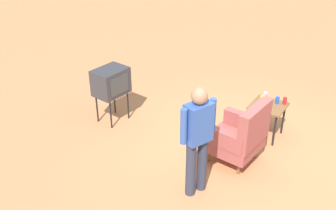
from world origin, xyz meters
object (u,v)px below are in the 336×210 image
object	(u,v)px
soda_can_red	(285,101)
person_standing	(198,136)
armchair	(240,135)
side_table	(268,110)
tv_on_stand	(111,82)
soda_can_blue	(277,100)
flower_vase	(263,101)
bottle_short_clear	(265,98)

from	to	relation	value
soda_can_red	person_standing	bearing A→B (deg)	-14.19
armchair	side_table	xyz separation A→B (m)	(-0.96, 0.10, 0.02)
soda_can_red	tv_on_stand	bearing A→B (deg)	-66.80
armchair	side_table	world-z (taller)	armchair
armchair	soda_can_blue	bearing A→B (deg)	169.87
armchair	soda_can_red	bearing A→B (deg)	164.70
soda_can_blue	soda_can_red	size ratio (longest dim) A/B	1.00
armchair	flower_vase	bearing A→B (deg)	175.82
armchair	soda_can_blue	world-z (taller)	armchair
flower_vase	side_table	bearing A→B (deg)	168.52
soda_can_blue	flower_vase	world-z (taller)	flower_vase
tv_on_stand	soda_can_red	bearing A→B (deg)	113.20
side_table	soda_can_red	world-z (taller)	soda_can_red
tv_on_stand	bottle_short_clear	distance (m)	2.70
person_standing	soda_can_blue	world-z (taller)	person_standing
tv_on_stand	soda_can_blue	distance (m)	2.91
tv_on_stand	bottle_short_clear	xyz separation A→B (m)	(-1.05, 2.48, -0.08)
soda_can_blue	flower_vase	bearing A→B (deg)	-23.02
armchair	flower_vase	size ratio (longest dim) A/B	4.00
armchair	side_table	bearing A→B (deg)	174.31
person_standing	soda_can_blue	xyz separation A→B (m)	(-2.05, 0.42, -0.27)
armchair	flower_vase	xyz separation A→B (m)	(-0.76, 0.06, 0.25)
person_standing	bottle_short_clear	size ratio (longest dim) A/B	8.20
tv_on_stand	person_standing	size ratio (longest dim) A/B	0.63
side_table	soda_can_red	xyz separation A→B (m)	(-0.18, 0.21, 0.15)
soda_can_red	bottle_short_clear	distance (m)	0.34
armchair	bottle_short_clear	xyz separation A→B (m)	(-0.99, 0.01, 0.21)
armchair	bottle_short_clear	size ratio (longest dim) A/B	5.30
armchair	bottle_short_clear	distance (m)	1.01
soda_can_red	flower_vase	size ratio (longest dim) A/B	0.46
soda_can_blue	bottle_short_clear	size ratio (longest dim) A/B	0.61
person_standing	tv_on_stand	bearing A→B (deg)	-111.88
soda_can_blue	bottle_short_clear	bearing A→B (deg)	-61.42
side_table	bottle_short_clear	distance (m)	0.21
soda_can_red	bottle_short_clear	xyz separation A→B (m)	(0.15, -0.30, 0.04)
tv_on_stand	soda_can_blue	xyz separation A→B (m)	(-1.15, 2.67, -0.12)
tv_on_stand	side_table	bearing A→B (deg)	111.61
soda_can_blue	armchair	bearing A→B (deg)	-10.13
side_table	flower_vase	distance (m)	0.31
side_table	person_standing	size ratio (longest dim) A/B	0.37
armchair	soda_can_red	world-z (taller)	armchair
flower_vase	soda_can_blue	bearing A→B (deg)	156.98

